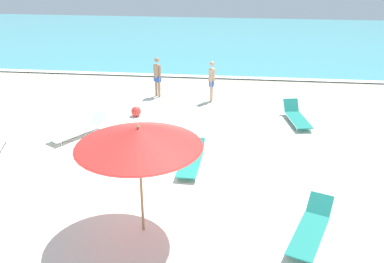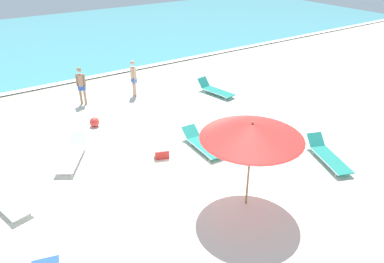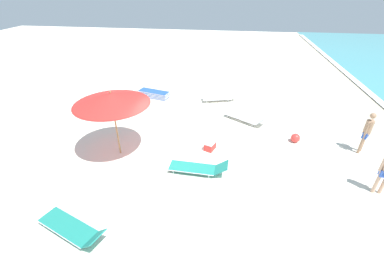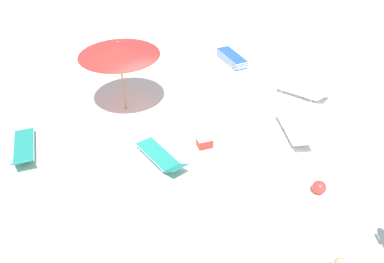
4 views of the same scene
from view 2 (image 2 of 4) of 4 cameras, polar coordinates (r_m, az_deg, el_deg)
name	(u,v)px [view 2 (image 2 of 4)]	position (r m, az deg, el deg)	size (l,w,h in m)	color
ground_plane	(209,165)	(12.92, 2.54, -5.19)	(60.00, 60.00, 0.16)	silver
ocean_water	(48,40)	(30.39, -21.05, 12.90)	(60.00, 19.71, 0.07)	teal
beach_umbrella	(252,131)	(9.94, 9.13, 0.08)	(2.79, 2.79, 2.67)	#9E7547
sun_lounger_under_umbrella	(72,155)	(13.59, -17.80, -3.38)	(1.70, 2.18, 0.57)	white
sun_lounger_beside_umbrella	(6,200)	(12.15, -26.51, -9.26)	(1.11, 2.12, 0.58)	white
sun_lounger_near_water_left	(215,90)	(18.44, 3.57, 6.38)	(0.98, 2.12, 0.62)	#1E8475
sun_lounger_near_water_right	(202,143)	(13.63, 1.59, -1.84)	(0.70, 2.14, 0.51)	#1E8475
sun_lounger_mid_beach_solo	(328,155)	(13.73, 20.02, -3.44)	(1.35, 2.29, 0.56)	#1E8475
beachgoer_wading_adult	(81,84)	(17.68, -16.54, 7.00)	(0.37, 0.33, 1.76)	#A37A5B
beachgoer_shoreline_child	(133,76)	(18.12, -8.91, 8.34)	(0.27, 0.45, 1.76)	tan
beach_ball	(94,122)	(15.71, -14.65, 1.40)	(0.39, 0.39, 0.39)	red
cooler_box	(162,153)	(13.16, -4.61, -3.21)	(0.59, 0.51, 0.37)	red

